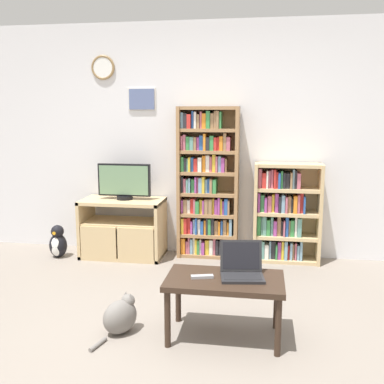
{
  "coord_description": "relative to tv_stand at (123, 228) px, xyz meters",
  "views": [
    {
      "loc": [
        0.66,
        -2.78,
        1.62
      ],
      "look_at": [
        0.02,
        1.23,
        0.9
      ],
      "focal_mm": 42.0,
      "sensor_mm": 36.0,
      "label": 1
    }
  ],
  "objects": [
    {
      "name": "television",
      "position": [
        0.02,
        0.04,
        0.52
      ],
      "size": [
        0.6,
        0.18,
        0.4
      ],
      "color": "black",
      "rests_on": "tv_stand"
    },
    {
      "name": "bookshelf_short",
      "position": [
        1.78,
        0.14,
        0.2
      ],
      "size": [
        0.71,
        0.29,
        1.08
      ],
      "color": "tan",
      "rests_on": "ground_plane"
    },
    {
      "name": "bookshelf_tall",
      "position": [
        0.93,
        0.16,
        0.48
      ],
      "size": [
        0.67,
        0.25,
        1.68
      ],
      "color": "#9E754C",
      "rests_on": "ground_plane"
    },
    {
      "name": "wall_back",
      "position": [
        0.88,
        0.32,
        0.97
      ],
      "size": [
        6.04,
        0.09,
        2.6
      ],
      "color": "silver",
      "rests_on": "ground_plane"
    },
    {
      "name": "tv_stand",
      "position": [
        0.0,
        0.0,
        0.0
      ],
      "size": [
        0.91,
        0.49,
        0.65
      ],
      "color": "tan",
      "rests_on": "ground_plane"
    },
    {
      "name": "cat",
      "position": [
        0.54,
        -1.74,
        -0.2
      ],
      "size": [
        0.31,
        0.47,
        0.3
      ],
      "rotation": [
        0.0,
        0.0,
        -0.66
      ],
      "color": "slate",
      "rests_on": "ground_plane"
    },
    {
      "name": "ground_plane",
      "position": [
        0.89,
        -1.95,
        -0.33
      ],
      "size": [
        18.0,
        18.0,
        0.0
      ],
      "primitive_type": "plane",
      "color": "gray"
    },
    {
      "name": "laptop",
      "position": [
        1.42,
        -1.63,
        0.19
      ],
      "size": [
        0.34,
        0.31,
        0.24
      ],
      "rotation": [
        0.0,
        0.0,
        0.15
      ],
      "color": "#232326",
      "rests_on": "coffee_table"
    },
    {
      "name": "penguin_figurine",
      "position": [
        -0.71,
        -0.16,
        -0.16
      ],
      "size": [
        0.2,
        0.18,
        0.37
      ],
      "color": "black",
      "rests_on": "ground_plane"
    },
    {
      "name": "coffee_table",
      "position": [
        1.3,
        -1.69,
        0.07
      ],
      "size": [
        0.84,
        0.48,
        0.45
      ],
      "color": "#332319",
      "rests_on": "ground_plane"
    },
    {
      "name": "remote_near_laptop",
      "position": [
        1.14,
        -1.71,
        0.13
      ],
      "size": [
        0.17,
        0.08,
        0.02
      ],
      "rotation": [
        0.0,
        0.0,
        1.84
      ],
      "color": "#99999E",
      "rests_on": "coffee_table"
    }
  ]
}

